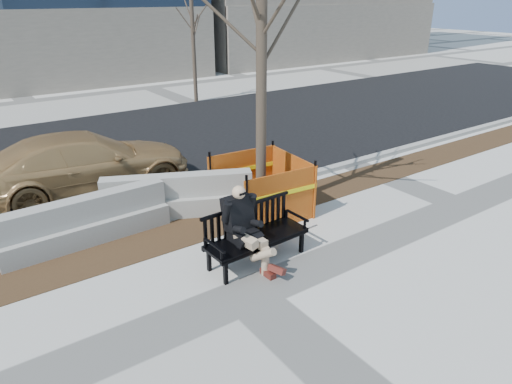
# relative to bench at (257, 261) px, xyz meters

# --- Properties ---
(ground) EXTENTS (120.00, 120.00, 0.00)m
(ground) POSITION_rel_bench_xyz_m (-0.75, -0.78, 0.00)
(ground) COLOR beige
(ground) RESTS_ON ground
(mulch_strip) EXTENTS (40.00, 1.20, 0.02)m
(mulch_strip) POSITION_rel_bench_xyz_m (-0.75, 1.82, 0.00)
(mulch_strip) COLOR #47301C
(mulch_strip) RESTS_ON ground
(asphalt_street) EXTENTS (60.00, 10.40, 0.01)m
(asphalt_street) POSITION_rel_bench_xyz_m (-0.75, 8.02, 0.00)
(asphalt_street) COLOR black
(asphalt_street) RESTS_ON ground
(curb) EXTENTS (60.00, 0.25, 0.12)m
(curb) POSITION_rel_bench_xyz_m (-0.75, 2.77, 0.06)
(curb) COLOR #9E9B93
(curb) RESTS_ON ground
(bench) EXTENTS (2.08, 0.83, 1.09)m
(bench) POSITION_rel_bench_xyz_m (0.00, 0.00, 0.00)
(bench) COLOR black
(bench) RESTS_ON ground
(seated_man) EXTENTS (0.72, 1.14, 1.56)m
(seated_man) POSITION_rel_bench_xyz_m (-0.28, 0.04, 0.00)
(seated_man) COLOR black
(seated_man) RESTS_ON ground
(tree_fence) EXTENTS (2.93, 2.93, 6.83)m
(tree_fence) POSITION_rel_bench_xyz_m (1.30, 1.70, 0.00)
(tree_fence) COLOR orange
(tree_fence) RESTS_ON ground
(sedan) EXTENTS (5.32, 2.43, 1.51)m
(sedan) POSITION_rel_bench_xyz_m (-1.56, 5.25, 0.00)
(sedan) COLOR #A57E4B
(sedan) RESTS_ON ground
(jersey_barrier_left) EXTENTS (3.39, 0.80, 0.97)m
(jersey_barrier_left) POSITION_rel_bench_xyz_m (-2.38, 2.63, 0.00)
(jersey_barrier_left) COLOR #9C9991
(jersey_barrier_left) RESTS_ON ground
(jersey_barrier_right) EXTENTS (3.33, 2.01, 0.96)m
(jersey_barrier_right) POSITION_rel_bench_xyz_m (-0.28, 2.72, 0.00)
(jersey_barrier_right) COLOR #A3A098
(jersey_barrier_right) RESTS_ON ground
(far_tree_right) EXTENTS (2.23, 2.23, 5.33)m
(far_tree_right) POSITION_rel_bench_xyz_m (5.82, 13.26, 0.00)
(far_tree_right) COLOR #4E3F32
(far_tree_right) RESTS_ON ground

